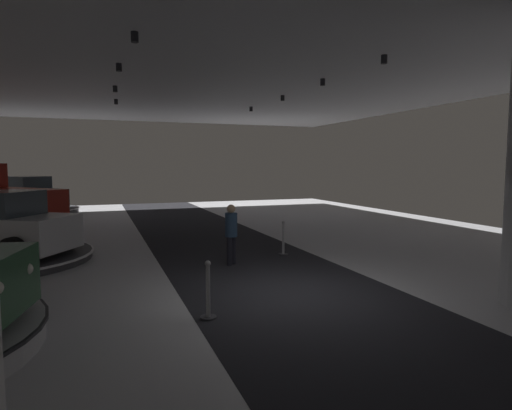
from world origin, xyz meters
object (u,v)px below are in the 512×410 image
at_px(display_car_deep_left, 30,194).
at_px(visitor_walking_near, 231,231).
at_px(display_platform_deep_left, 31,211).
at_px(display_platform_far_left, 0,228).

xyz_separation_m(display_car_deep_left, visitor_walking_near, (6.62, -14.85, -0.16)).
xyz_separation_m(display_platform_deep_left, visitor_walking_near, (6.61, -14.82, 0.74)).
bearing_deg(display_platform_far_left, visitor_walking_near, -49.44).
xyz_separation_m(display_platform_far_left, visitor_walking_near, (6.78, -7.92, 0.70)).
xyz_separation_m(display_platform_deep_left, display_platform_far_left, (-0.17, -6.91, 0.04)).
bearing_deg(display_platform_deep_left, visitor_walking_near, -65.98).
relative_size(display_platform_deep_left, display_car_deep_left, 1.08).
bearing_deg(display_platform_deep_left, display_platform_far_left, -91.42).
relative_size(display_platform_deep_left, display_platform_far_left, 0.84).
bearing_deg(display_car_deep_left, visitor_walking_near, -65.96).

